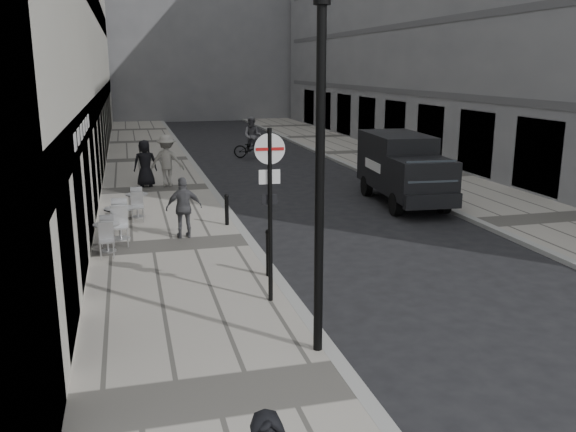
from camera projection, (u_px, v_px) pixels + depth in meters
name	position (u px, v px, depth m)	size (l,w,h in m)	color
sidewalk	(157.00, 190.00, 22.85)	(4.00, 60.00, 0.12)	gray
far_sidewalk	(424.00, 177.00, 25.58)	(4.00, 60.00, 0.12)	gray
sign_post	(270.00, 192.00, 11.41)	(0.58, 0.10, 3.36)	black
lamppost	(320.00, 158.00, 9.11)	(0.25, 0.25, 5.61)	black
bollard_near	(227.00, 210.00, 17.51)	(0.11, 0.11, 0.85)	black
bollard_far	(269.00, 254.00, 13.21)	(0.13, 0.13, 0.98)	black
panel_van	(402.00, 165.00, 20.67)	(2.22, 5.06, 2.32)	black
cyclist	(253.00, 142.00, 31.02)	(2.07, 1.34, 2.10)	black
pedestrian_a	(184.00, 208.00, 16.12)	(0.96, 0.40, 1.63)	#4F4F53
pedestrian_b	(167.00, 161.00, 23.08)	(1.27, 0.73, 1.96)	gray
pedestrian_c	(145.00, 163.00, 23.03)	(0.87, 0.57, 1.78)	black
cafe_table_near	(107.00, 235.00, 14.98)	(0.64, 1.45, 0.83)	#B2B1B4
cafe_table_mid	(120.00, 221.00, 16.04)	(0.78, 1.75, 1.00)	silver
cafe_table_far	(137.00, 203.00, 18.41)	(0.66, 1.49, 0.85)	#AFB0B2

